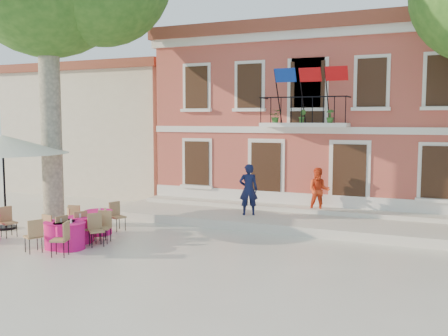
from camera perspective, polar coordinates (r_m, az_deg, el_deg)
ground at (r=14.55m, az=-4.27°, el=-9.17°), size 90.00×90.00×0.00m
main_building at (r=22.92m, az=11.86°, el=5.66°), size 13.50×9.59×7.50m
neighbor_west at (r=28.42m, az=-11.18°, el=4.50°), size 9.40×9.40×6.40m
terrace at (r=17.83m, az=8.09°, el=-5.96°), size 14.00×3.40×0.30m
patio_umbrella at (r=18.24m, az=-23.98°, el=2.46°), size 4.28×4.28×3.18m
pedestrian_navy at (r=17.77m, az=2.81°, el=-2.47°), size 0.79×0.67×1.83m
pedestrian_orange at (r=18.40m, az=10.78°, el=-2.56°), size 0.92×0.78×1.66m
cafe_table_0 at (r=15.76m, az=-16.25°, el=-6.63°), size 1.83×1.78×0.95m
cafe_table_1 at (r=15.25m, az=-18.30°, el=-7.13°), size 1.22×1.91×0.95m
cafe_table_3 at (r=15.02m, az=-17.21°, el=-7.26°), size 1.76×1.84×0.95m
cafe_table_4 at (r=16.69m, az=-14.17°, el=-5.90°), size 1.75×1.85×0.95m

